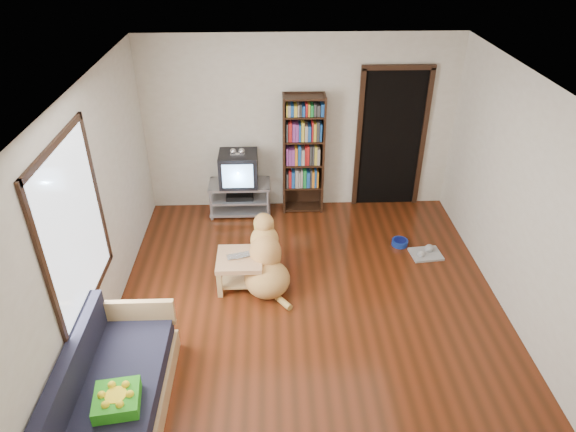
{
  "coord_description": "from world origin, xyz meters",
  "views": [
    {
      "loc": [
        -0.42,
        -4.51,
        4.03
      ],
      "look_at": [
        -0.24,
        0.63,
        0.9
      ],
      "focal_mm": 32.0,
      "sensor_mm": 36.0,
      "label": 1
    }
  ],
  "objects_px": {
    "green_cushion": "(117,400)",
    "sofa": "(113,397)",
    "laptop": "(239,258)",
    "tv_stand": "(240,197)",
    "bookshelf": "(303,149)",
    "grey_rag": "(426,254)",
    "coffee_table": "(240,265)",
    "dog_bowl": "(400,243)",
    "crt_tv": "(239,168)",
    "dog": "(266,261)"
  },
  "relations": [
    {
      "from": "green_cushion",
      "to": "bookshelf",
      "type": "bearing_deg",
      "value": 57.35
    },
    {
      "from": "bookshelf",
      "to": "dog",
      "type": "height_order",
      "value": "bookshelf"
    },
    {
      "from": "grey_rag",
      "to": "crt_tv",
      "type": "distance_m",
      "value": 2.91
    },
    {
      "from": "tv_stand",
      "to": "dog",
      "type": "bearing_deg",
      "value": -77.07
    },
    {
      "from": "tv_stand",
      "to": "dog_bowl",
      "type": "bearing_deg",
      "value": -23.39
    },
    {
      "from": "grey_rag",
      "to": "dog",
      "type": "relative_size",
      "value": 0.38
    },
    {
      "from": "green_cushion",
      "to": "coffee_table",
      "type": "bearing_deg",
      "value": 58.31
    },
    {
      "from": "green_cushion",
      "to": "coffee_table",
      "type": "height_order",
      "value": "green_cushion"
    },
    {
      "from": "dog_bowl",
      "to": "bookshelf",
      "type": "bearing_deg",
      "value": 140.45
    },
    {
      "from": "bookshelf",
      "to": "tv_stand",
      "type": "bearing_deg",
      "value": -174.37
    },
    {
      "from": "bookshelf",
      "to": "coffee_table",
      "type": "relative_size",
      "value": 3.27
    },
    {
      "from": "bookshelf",
      "to": "coffee_table",
      "type": "xyz_separation_m",
      "value": [
        -0.88,
        -1.82,
        -0.72
      ]
    },
    {
      "from": "coffee_table",
      "to": "dog",
      "type": "distance_m",
      "value": 0.32
    },
    {
      "from": "laptop",
      "to": "tv_stand",
      "type": "xyz_separation_m",
      "value": [
        -0.07,
        1.76,
        -0.14
      ]
    },
    {
      "from": "crt_tv",
      "to": "coffee_table",
      "type": "bearing_deg",
      "value": -87.57
    },
    {
      "from": "sofa",
      "to": "dog",
      "type": "height_order",
      "value": "dog"
    },
    {
      "from": "coffee_table",
      "to": "dog",
      "type": "relative_size",
      "value": 0.53
    },
    {
      "from": "coffee_table",
      "to": "sofa",
      "type": "bearing_deg",
      "value": -118.88
    },
    {
      "from": "laptop",
      "to": "dog_bowl",
      "type": "bearing_deg",
      "value": 4.48
    },
    {
      "from": "dog_bowl",
      "to": "dog",
      "type": "relative_size",
      "value": 0.21
    },
    {
      "from": "coffee_table",
      "to": "dog",
      "type": "height_order",
      "value": "dog"
    },
    {
      "from": "green_cushion",
      "to": "sofa",
      "type": "bearing_deg",
      "value": 111.73
    },
    {
      "from": "dog_bowl",
      "to": "tv_stand",
      "type": "height_order",
      "value": "tv_stand"
    },
    {
      "from": "tv_stand",
      "to": "bookshelf",
      "type": "distance_m",
      "value": 1.2
    },
    {
      "from": "tv_stand",
      "to": "bookshelf",
      "type": "height_order",
      "value": "bookshelf"
    },
    {
      "from": "bookshelf",
      "to": "dog_bowl",
      "type": "bearing_deg",
      "value": -39.55
    },
    {
      "from": "crt_tv",
      "to": "tv_stand",
      "type": "bearing_deg",
      "value": -90.0
    },
    {
      "from": "grey_rag",
      "to": "coffee_table",
      "type": "bearing_deg",
      "value": -168.18
    },
    {
      "from": "dog_bowl",
      "to": "sofa",
      "type": "relative_size",
      "value": 0.12
    },
    {
      "from": "dog_bowl",
      "to": "grey_rag",
      "type": "bearing_deg",
      "value": -39.81
    },
    {
      "from": "dog_bowl",
      "to": "bookshelf",
      "type": "relative_size",
      "value": 0.12
    },
    {
      "from": "dog_bowl",
      "to": "tv_stand",
      "type": "relative_size",
      "value": 0.24
    },
    {
      "from": "grey_rag",
      "to": "sofa",
      "type": "distance_m",
      "value": 4.27
    },
    {
      "from": "dog_bowl",
      "to": "grey_rag",
      "type": "distance_m",
      "value": 0.39
    },
    {
      "from": "grey_rag",
      "to": "crt_tv",
      "type": "bearing_deg",
      "value": 153.96
    },
    {
      "from": "green_cushion",
      "to": "grey_rag",
      "type": "distance_m",
      "value": 4.31
    },
    {
      "from": "grey_rag",
      "to": "green_cushion",
      "type": "bearing_deg",
      "value": -142.13
    },
    {
      "from": "grey_rag",
      "to": "dog",
      "type": "bearing_deg",
      "value": -166.76
    },
    {
      "from": "crt_tv",
      "to": "dog",
      "type": "xyz_separation_m",
      "value": [
        0.39,
        -1.74,
        -0.42
      ]
    },
    {
      "from": "grey_rag",
      "to": "tv_stand",
      "type": "height_order",
      "value": "tv_stand"
    },
    {
      "from": "crt_tv",
      "to": "coffee_table",
      "type": "xyz_separation_m",
      "value": [
        0.07,
        -1.75,
        -0.46
      ]
    },
    {
      "from": "dog_bowl",
      "to": "bookshelf",
      "type": "distance_m",
      "value": 1.92
    },
    {
      "from": "green_cushion",
      "to": "dog",
      "type": "xyz_separation_m",
      "value": [
        1.24,
        2.13,
        -0.16
      ]
    },
    {
      "from": "grey_rag",
      "to": "crt_tv",
      "type": "height_order",
      "value": "crt_tv"
    },
    {
      "from": "laptop",
      "to": "dog_bowl",
      "type": "relative_size",
      "value": 1.28
    },
    {
      "from": "crt_tv",
      "to": "dog",
      "type": "distance_m",
      "value": 1.83
    },
    {
      "from": "coffee_table",
      "to": "dog",
      "type": "bearing_deg",
      "value": 2.0
    },
    {
      "from": "sofa",
      "to": "coffee_table",
      "type": "bearing_deg",
      "value": 61.12
    },
    {
      "from": "crt_tv",
      "to": "green_cushion",
      "type": "bearing_deg",
      "value": -102.39
    },
    {
      "from": "laptop",
      "to": "grey_rag",
      "type": "bearing_deg",
      "value": -3.24
    }
  ]
}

